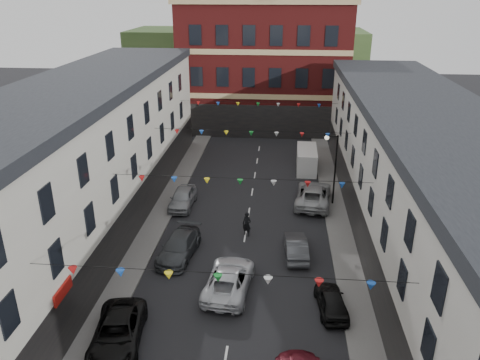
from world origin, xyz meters
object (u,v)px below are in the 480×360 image
(car_right_d, at_px, (331,301))
(car_right_f, at_px, (313,194))
(car_left_c, at_px, (118,333))
(street_lamp, at_px, (333,160))
(car_left_e, at_px, (183,198))
(car_left_d, at_px, (179,247))
(white_van, at_px, (307,159))
(pedestrian, at_px, (247,224))
(moving_car, at_px, (229,279))
(car_right_e, at_px, (296,247))

(car_right_d, relative_size, car_right_f, 0.63)
(car_left_c, height_order, car_right_f, car_right_f)
(street_lamp, distance_m, car_left_e, 12.53)
(car_left_d, bearing_deg, white_van, 68.41)
(street_lamp, bearing_deg, pedestrian, -138.05)
(white_van, distance_m, pedestrian, 14.57)
(car_left_e, distance_m, white_van, 14.01)
(moving_car, bearing_deg, pedestrian, -89.47)
(car_left_e, height_order, car_right_d, car_left_e)
(car_right_e, relative_size, white_van, 0.83)
(moving_car, relative_size, white_van, 1.11)
(street_lamp, distance_m, car_right_e, 9.32)
(car_right_f, bearing_deg, car_left_c, 65.36)
(moving_car, xyz_separation_m, white_van, (5.40, 20.42, 0.33))
(car_left_c, distance_m, white_van, 27.55)
(white_van, xyz_separation_m, pedestrian, (-4.85, -13.74, -0.17))
(car_right_d, xyz_separation_m, moving_car, (-5.87, 1.43, 0.12))
(car_left_e, relative_size, car_right_f, 0.75)
(street_lamp, relative_size, car_right_f, 1.01)
(car_right_f, bearing_deg, car_right_e, 85.78)
(car_left_d, bearing_deg, car_left_e, 106.56)
(car_left_c, bearing_deg, car_left_e, 82.31)
(street_lamp, height_order, car_left_c, street_lamp)
(car_left_e, xyz_separation_m, moving_car, (5.06, -11.11, -0.01))
(car_left_c, relative_size, moving_car, 0.95)
(car_right_e, height_order, car_right_f, car_right_f)
(car_left_e, distance_m, car_right_d, 16.63)
(street_lamp, relative_size, car_left_c, 1.16)
(white_van, bearing_deg, street_lamp, -77.54)
(car_left_c, relative_size, car_right_e, 1.27)
(car_left_c, xyz_separation_m, moving_car, (5.06, 5.06, 0.04))
(car_right_d, relative_size, moving_car, 0.69)
(car_left_d, height_order, car_right_f, car_right_f)
(car_right_d, bearing_deg, car_right_f, -95.01)
(street_lamp, xyz_separation_m, car_left_c, (-12.05, -17.53, -3.19))
(car_left_d, bearing_deg, car_right_d, -20.26)
(street_lamp, bearing_deg, moving_car, -119.27)
(car_right_d, distance_m, pedestrian, 9.71)
(car_left_e, relative_size, car_right_d, 1.20)
(moving_car, distance_m, pedestrian, 6.71)
(street_lamp, bearing_deg, car_left_c, -124.50)
(car_left_d, relative_size, moving_car, 0.92)
(car_left_d, distance_m, car_right_f, 13.07)
(car_right_f, bearing_deg, car_left_e, 14.42)
(car_left_e, height_order, white_van, white_van)
(car_right_f, distance_m, white_van, 7.85)
(car_left_e, bearing_deg, car_right_e, -36.01)
(car_right_d, xyz_separation_m, pedestrian, (-5.32, 8.11, 0.28))
(street_lamp, distance_m, car_left_d, 14.36)
(street_lamp, xyz_separation_m, white_van, (-1.59, 7.95, -2.83))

